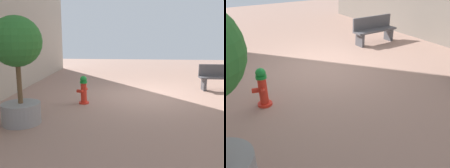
# 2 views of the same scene
# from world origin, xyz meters

# --- Properties ---
(ground_plane) EXTENTS (23.40, 23.40, 0.00)m
(ground_plane) POSITION_xyz_m (0.00, 0.00, 0.00)
(ground_plane) COLOR #9E7A6B
(fire_hydrant) EXTENTS (0.38, 0.41, 0.85)m
(fire_hydrant) POSITION_xyz_m (2.00, 1.18, 0.43)
(fire_hydrant) COLOR red
(fire_hydrant) RESTS_ON ground_plane
(bench_near) EXTENTS (1.71, 0.46, 0.95)m
(bench_near) POSITION_xyz_m (-2.81, -1.03, 0.50)
(bench_near) COLOR #4C4C51
(bench_near) RESTS_ON ground_plane
(planter_tree) EXTENTS (1.15, 1.15, 2.51)m
(planter_tree) POSITION_xyz_m (3.14, 3.02, 1.58)
(planter_tree) COLOR gray
(planter_tree) RESTS_ON ground_plane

